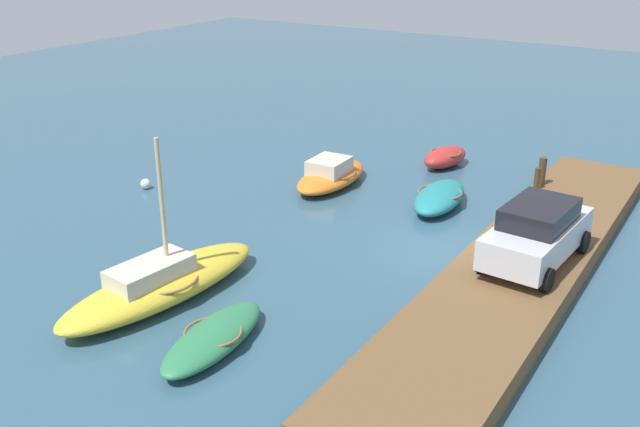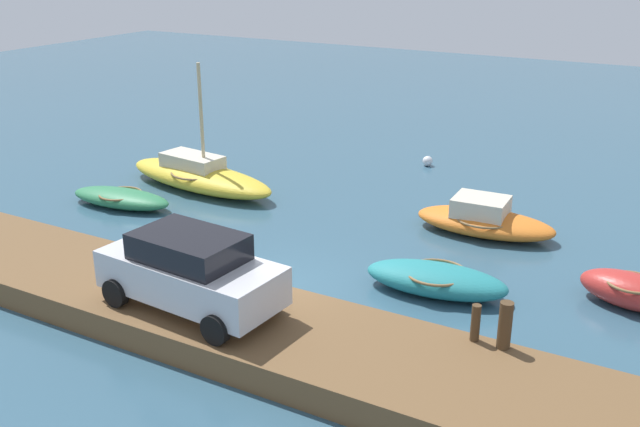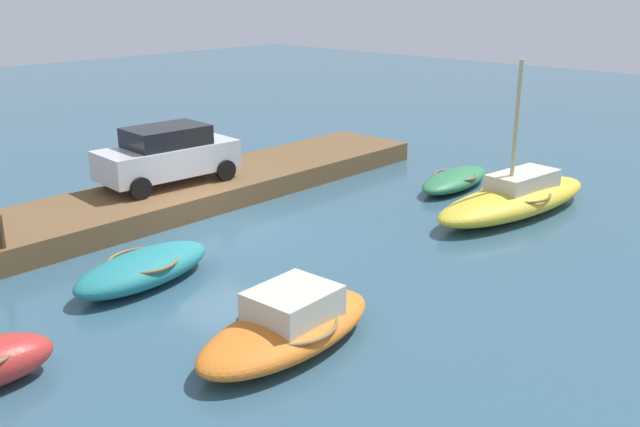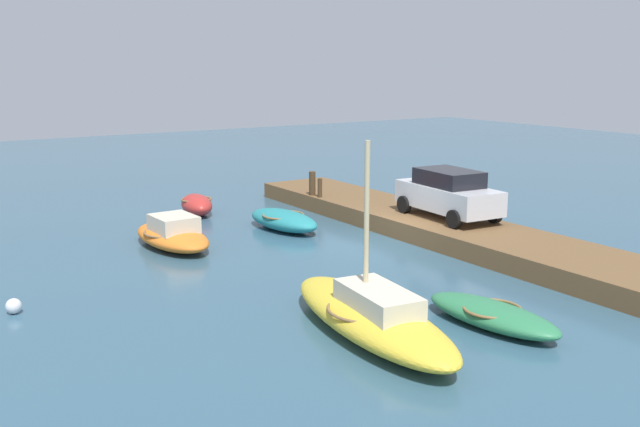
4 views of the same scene
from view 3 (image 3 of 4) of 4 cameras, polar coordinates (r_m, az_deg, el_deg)
ground_plane at (r=19.75m, az=-8.21°, el=-1.06°), size 84.00×84.00×0.00m
dock_platform at (r=21.48m, az=-12.26°, el=1.20°), size 19.62×3.23×0.65m
rowboat_teal at (r=16.29m, az=-14.02°, el=-4.30°), size 3.70×1.89×0.73m
rowboat_green at (r=23.53m, az=10.81°, el=2.71°), size 3.78×1.70×0.57m
motorboat_orange at (r=13.18m, az=-2.58°, el=-9.01°), size 4.22×2.02×1.11m
sailboat_yellow at (r=21.27m, az=15.45°, el=1.24°), size 6.57×2.69×4.45m
mooring_post_west at (r=17.66m, az=-24.39°, el=-1.34°), size 0.19×0.19×0.79m
parked_car at (r=21.63m, az=-12.18°, el=4.67°), size 4.26×2.23×1.74m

